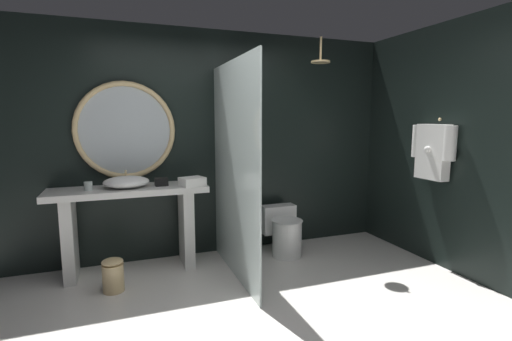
# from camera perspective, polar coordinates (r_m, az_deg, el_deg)

# --- Properties ---
(ground_plane) EXTENTS (5.76, 5.76, 0.00)m
(ground_plane) POSITION_cam_1_polar(r_m,az_deg,el_deg) (3.03, 0.96, -23.90)
(ground_plane) COLOR silver
(back_wall_panel) EXTENTS (4.80, 0.10, 2.60)m
(back_wall_panel) POSITION_cam_1_polar(r_m,az_deg,el_deg) (4.41, -8.01, 4.00)
(back_wall_panel) COLOR black
(back_wall_panel) RESTS_ON ground_plane
(side_wall_right) EXTENTS (0.10, 2.47, 2.60)m
(side_wall_right) POSITION_cam_1_polar(r_m,az_deg,el_deg) (4.57, 25.84, 3.42)
(side_wall_right) COLOR black
(side_wall_right) RESTS_ON ground_plane
(vanity_counter) EXTENTS (1.58, 0.49, 0.90)m
(vanity_counter) POSITION_cam_1_polar(r_m,az_deg,el_deg) (4.11, -18.76, -6.66)
(vanity_counter) COLOR silver
(vanity_counter) RESTS_ON ground_plane
(vessel_sink) EXTENTS (0.46, 0.37, 0.16)m
(vessel_sink) POSITION_cam_1_polar(r_m,az_deg,el_deg) (4.02, -19.29, -1.66)
(vessel_sink) COLOR white
(vessel_sink) RESTS_ON vanity_counter
(tumbler_cup) EXTENTS (0.08, 0.08, 0.09)m
(tumbler_cup) POSITION_cam_1_polar(r_m,az_deg,el_deg) (4.02, -24.37, -2.19)
(tumbler_cup) COLOR silver
(tumbler_cup) RESTS_ON vanity_counter
(tissue_box) EXTENTS (0.13, 0.13, 0.08)m
(tissue_box) POSITION_cam_1_polar(r_m,az_deg,el_deg) (4.05, -14.33, -1.70)
(tissue_box) COLOR black
(tissue_box) RESTS_ON vanity_counter
(round_wall_mirror) EXTENTS (1.04, 0.06, 1.04)m
(round_wall_mirror) POSITION_cam_1_polar(r_m,az_deg,el_deg) (4.21, -19.39, 5.81)
(round_wall_mirror) COLOR #D6B77F
(shower_glass_panel) EXTENTS (0.02, 1.48, 2.16)m
(shower_glass_panel) POSITION_cam_1_polar(r_m,az_deg,el_deg) (3.70, -3.37, -0.11)
(shower_glass_panel) COLOR silver
(shower_glass_panel) RESTS_ON ground_plane
(rain_shower_head) EXTENTS (0.21, 0.21, 0.28)m
(rain_shower_head) POSITION_cam_1_polar(r_m,az_deg,el_deg) (4.39, 9.88, 16.37)
(rain_shower_head) COLOR #D6B77F
(hanging_bathrobe) EXTENTS (0.20, 0.55, 0.66)m
(hanging_bathrobe) POSITION_cam_1_polar(r_m,az_deg,el_deg) (4.40, 25.51, 3.03)
(hanging_bathrobe) COLOR #D6B77F
(toilet) EXTENTS (0.41, 0.54, 0.55)m
(toilet) POSITION_cam_1_polar(r_m,az_deg,el_deg) (4.46, 4.34, -9.32)
(toilet) COLOR white
(toilet) RESTS_ON ground_plane
(waste_bin) EXTENTS (0.19, 0.19, 0.32)m
(waste_bin) POSITION_cam_1_polar(r_m,az_deg,el_deg) (3.82, -21.09, -14.71)
(waste_bin) COLOR #D6B77F
(waste_bin) RESTS_ON ground_plane
(folded_hand_towel) EXTENTS (0.28, 0.25, 0.09)m
(folded_hand_towel) POSITION_cam_1_polar(r_m,az_deg,el_deg) (3.96, -9.77, -1.70)
(folded_hand_towel) COLOR white
(folded_hand_towel) RESTS_ON vanity_counter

